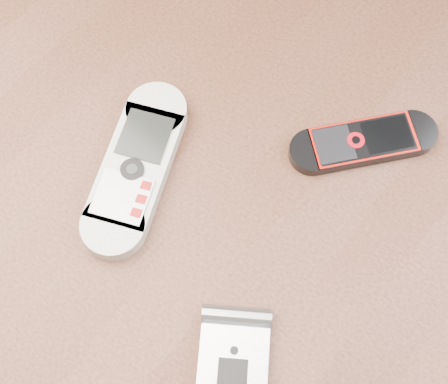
{
  "coord_description": "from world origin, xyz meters",
  "views": [
    {
      "loc": [
        0.13,
        -0.16,
        1.26
      ],
      "look_at": [
        0.01,
        0.0,
        0.76
      ],
      "focal_mm": 50.0,
      "sensor_mm": 36.0,
      "label": 1
    }
  ],
  "objects_px": {
    "table": "(220,231)",
    "motorola_razr": "(232,379)",
    "nokia_black_red": "(363,142)",
    "nokia_white": "(136,167)"
  },
  "relations": [
    {
      "from": "nokia_white",
      "to": "nokia_black_red",
      "type": "distance_m",
      "value": 0.21
    },
    {
      "from": "table",
      "to": "nokia_white",
      "type": "bearing_deg",
      "value": -156.96
    },
    {
      "from": "nokia_white",
      "to": "nokia_black_red",
      "type": "bearing_deg",
      "value": 23.45
    },
    {
      "from": "table",
      "to": "motorola_razr",
      "type": "xyz_separation_m",
      "value": [
        0.11,
        -0.12,
        0.11
      ]
    },
    {
      "from": "nokia_black_red",
      "to": "motorola_razr",
      "type": "height_order",
      "value": "motorola_razr"
    },
    {
      "from": "motorola_razr",
      "to": "table",
      "type": "bearing_deg",
      "value": 98.29
    },
    {
      "from": "nokia_white",
      "to": "motorola_razr",
      "type": "height_order",
      "value": "nokia_white"
    },
    {
      "from": "nokia_black_red",
      "to": "motorola_razr",
      "type": "distance_m",
      "value": 0.24
    },
    {
      "from": "nokia_black_red",
      "to": "motorola_razr",
      "type": "bearing_deg",
      "value": -41.76
    },
    {
      "from": "table",
      "to": "nokia_white",
      "type": "height_order",
      "value": "nokia_white"
    }
  ]
}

